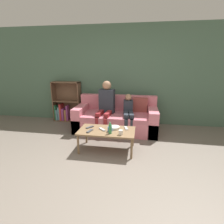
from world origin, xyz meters
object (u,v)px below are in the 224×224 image
Objects in this scene: coffee_table at (107,132)px; tv_remote_2 at (90,131)px; tv_remote_1 at (126,128)px; tv_remote_3 at (90,127)px; cup_far at (121,132)px; tv_remote_0 at (102,129)px; cup_near at (110,129)px; person_adult at (106,103)px; bottle at (110,129)px; bookshelf at (66,105)px; snack_bowl at (115,128)px; couch at (117,119)px; person_child at (128,112)px.

tv_remote_2 is (-0.30, -0.12, 0.05)m from coffee_table.
tv_remote_3 is (-0.71, -0.07, 0.00)m from tv_remote_1.
cup_far is 0.41m from tv_remote_0.
cup_near is 0.51× the size of tv_remote_2.
person_adult is 1.22m from bottle.
bookshelf is 1.46m from person_adult.
tv_remote_2 is (-0.66, -0.26, 0.00)m from tv_remote_1.
coffee_table is 0.35m from cup_far.
cup_far is at bearing -118.22° from tv_remote_1.
cup_near is at bearing 103.16° from bottle.
snack_bowl is (0.35, -0.92, -0.27)m from person_adult.
bookshelf is 2.24m from snack_bowl.
bookshelf is at bearing 133.71° from coffee_table.
person_adult is 6.97× the size of tv_remote_1.
tv_remote_2 is 1.06× the size of tv_remote_3.
bottle is at bearing 9.48° from tv_remote_3.
bookshelf is 2.21m from coffee_table.
bottle is at bearing -87.40° from couch.
person_adult is 1.18m from tv_remote_2.
couch is at bearing 101.33° from cup_far.
tv_remote_0 reaches higher than coffee_table.
person_adult reaches higher than cup_near.
couch is 9.26× the size of bottle.
tv_remote_3 is (-0.39, -1.03, 0.14)m from couch.
person_adult is at bearing 52.46° from tv_remote_0.
person_adult reaches higher than tv_remote_1.
tv_remote_1 is 1.06× the size of tv_remote_3.
tv_remote_0 is at bearing 20.02° from tv_remote_3.
person_child reaches higher than bottle.
coffee_table is (1.53, -1.60, -0.08)m from bookshelf.
cup_near is 0.38m from tv_remote_2.
tv_remote_1 is at bearing 77.45° from cup_far.
cup_near reaches higher than coffee_table.
bookshelf is at bearing 132.84° from bottle.
person_child is 4.29× the size of bottle.
couch is 1.16m from cup_near.
tv_remote_3 is 0.83× the size of snack_bowl.
person_adult is 14.31× the size of cup_far.
bottle is (0.18, -0.14, 0.08)m from tv_remote_0.
snack_bowl is at bearing -42.00° from bookshelf.
cup_far is at bearing -27.86° from cup_near.
cup_near is 0.17m from tv_remote_0.
tv_remote_2 is (-0.64, -1.06, -0.10)m from person_child.
person_child is at bearing -27.10° from couch.
bookshelf is 7.34× the size of tv_remote_0.
couch is 1.65m from bookshelf.
tv_remote_1 is at bearing 46.96° from bottle.
tv_remote_0 and tv_remote_2 have the same top height.
couch is 1.30m from cup_far.
person_adult is 7.95× the size of tv_remote_0.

